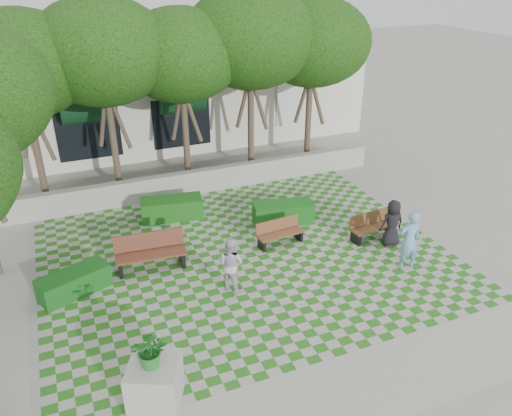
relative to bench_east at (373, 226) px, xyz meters
name	(u,v)px	position (x,y,z in m)	size (l,w,h in m)	color
ground	(260,276)	(-4.26, -0.63, -0.41)	(90.00, 90.00, 0.00)	gray
lawn	(247,258)	(-4.26, 0.37, -0.41)	(12.00, 12.00, 0.00)	#2B721E
sidewalk_south	(346,393)	(-4.26, -5.33, -0.41)	(16.00, 2.00, 0.01)	#9E9B93
retaining_wall	(198,181)	(-4.26, 5.57, 0.04)	(15.00, 0.36, 0.90)	#9E9B93
bench_east	(373,226)	(0.00, 0.00, 0.00)	(1.67, 0.68, 0.85)	#52351C
bench_mid	(280,233)	(-2.98, 0.81, -0.02)	(1.57, 0.64, 0.80)	brown
bench_west	(151,253)	(-7.06, 1.00, 0.10)	(2.08, 0.85, 1.07)	#592D1E
hedge_midright	(283,213)	(-2.25, 2.08, -0.06)	(2.03, 0.81, 0.71)	#165319
hedge_midleft	(172,208)	(-5.72, 3.85, -0.04)	(2.11, 0.84, 0.74)	#165115
hedge_west	(74,283)	(-9.26, 0.57, -0.08)	(1.88, 0.75, 0.66)	#134917
planter_front	(154,375)	(-8.02, -4.00, 0.32)	(1.34, 1.34, 1.79)	#9E9B93
person_blue	(409,240)	(-0.09, -1.87, 0.52)	(0.68, 0.44, 1.85)	#74A6D5
person_dark	(392,223)	(0.26, -0.60, 0.36)	(0.75, 0.49, 1.54)	black
person_white	(231,264)	(-5.22, -0.87, 0.39)	(0.78, 0.61, 1.60)	silver
tree_row	(138,61)	(-6.13, 5.32, 4.77)	(17.70, 13.40, 7.41)	#47382B
building	(169,83)	(-3.33, 13.45, 2.11)	(18.00, 8.92, 5.15)	silver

